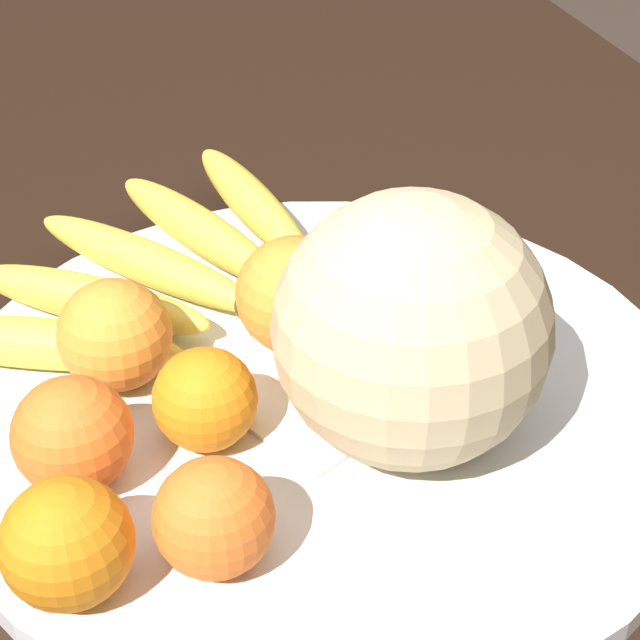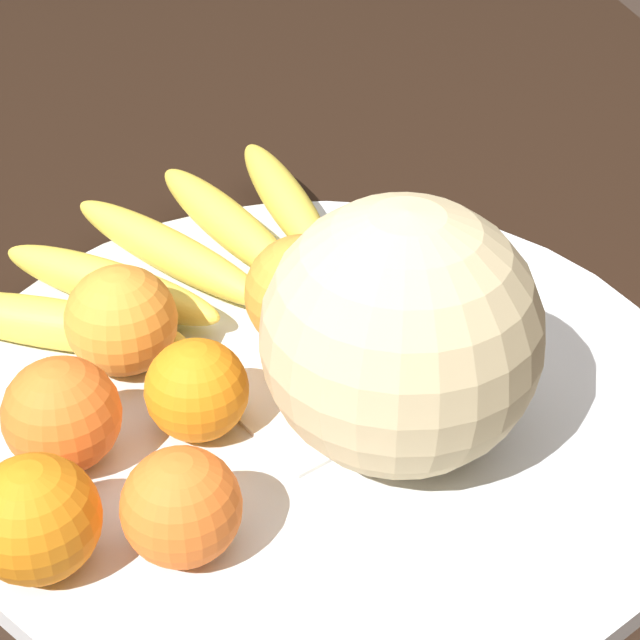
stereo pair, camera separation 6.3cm
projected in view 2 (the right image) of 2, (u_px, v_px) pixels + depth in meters
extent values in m
cube|color=black|center=(350.00, 391.00, 0.71)|extent=(1.66, 0.91, 0.04)
cube|color=black|center=(493.00, 238.00, 1.57)|extent=(0.07, 0.07, 0.69)
cylinder|color=silver|center=(320.00, 395.00, 0.66)|extent=(0.46, 0.46, 0.01)
torus|color=navy|center=(320.00, 394.00, 0.66)|extent=(0.46, 0.46, 0.01)
sphere|color=#C6B284|center=(401.00, 336.00, 0.57)|extent=(0.15, 0.15, 0.15)
sphere|color=#473819|center=(265.00, 301.00, 0.70)|extent=(0.02, 0.02, 0.02)
ellipsoid|color=gold|center=(285.00, 200.00, 0.81)|extent=(0.19, 0.06, 0.03)
ellipsoid|color=gold|center=(227.00, 222.00, 0.78)|extent=(0.19, 0.11, 0.03)
ellipsoid|color=gold|center=(168.00, 250.00, 0.75)|extent=(0.17, 0.15, 0.03)
ellipsoid|color=gold|center=(109.00, 284.00, 0.72)|extent=(0.13, 0.16, 0.03)
ellipsoid|color=gold|center=(52.00, 323.00, 0.68)|extent=(0.10, 0.18, 0.03)
sphere|color=orange|center=(62.00, 415.00, 0.58)|extent=(0.07, 0.07, 0.07)
sphere|color=orange|center=(197.00, 390.00, 0.61)|extent=(0.06, 0.06, 0.06)
sphere|color=orange|center=(121.00, 321.00, 0.65)|extent=(0.07, 0.07, 0.07)
sphere|color=orange|center=(304.00, 293.00, 0.67)|extent=(0.08, 0.08, 0.08)
sphere|color=orange|center=(181.00, 507.00, 0.53)|extent=(0.06, 0.06, 0.06)
sphere|color=orange|center=(35.00, 519.00, 0.52)|extent=(0.07, 0.07, 0.07)
cube|color=white|center=(277.00, 416.00, 0.63)|extent=(0.11, 0.08, 0.00)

